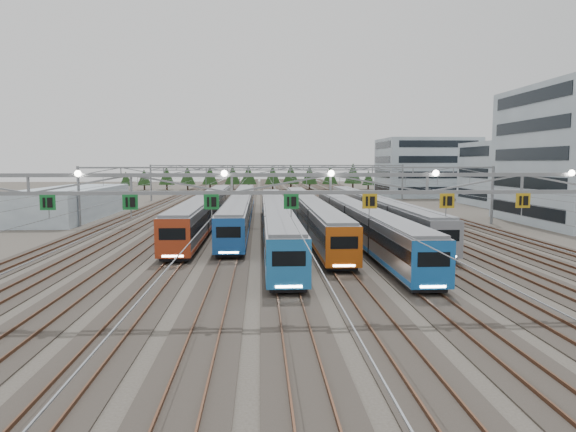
{
  "coord_description": "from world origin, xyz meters",
  "views": [
    {
      "loc": [
        -3.99,
        -29.04,
        8.52
      ],
      "look_at": [
        -1.42,
        18.63,
        3.5
      ],
      "focal_mm": 32.0,
      "sensor_mm": 36.0,
      "label": 1
    }
  ],
  "objects": [
    {
      "name": "ground",
      "position": [
        0.0,
        0.0,
        0.0
      ],
      "size": [
        400.0,
        400.0,
        0.0
      ],
      "primitive_type": "plane",
      "color": "#47423A",
      "rests_on": "ground"
    },
    {
      "name": "track_bed",
      "position": [
        0.0,
        100.0,
        1.49
      ],
      "size": [
        54.0,
        260.0,
        5.42
      ],
      "color": "#2D2823",
      "rests_on": "ground"
    },
    {
      "name": "train_a",
      "position": [
        -11.25,
        42.02,
        2.19
      ],
      "size": [
        2.98,
        58.01,
        3.89
      ],
      "color": "black",
      "rests_on": "ground"
    },
    {
      "name": "train_b",
      "position": [
        -6.75,
        44.92,
        2.12
      ],
      "size": [
        2.86,
        60.61,
        3.73
      ],
      "color": "black",
      "rests_on": "ground"
    },
    {
      "name": "train_c",
      "position": [
        -2.25,
        29.71,
        2.12
      ],
      "size": [
        2.87,
        55.03,
        3.74
      ],
      "color": "black",
      "rests_on": "ground"
    },
    {
      "name": "train_d",
      "position": [
        2.25,
        36.86,
        2.1
      ],
      "size": [
        2.84,
        56.75,
        3.7
      ],
      "color": "black",
      "rests_on": "ground"
    },
    {
      "name": "train_e",
      "position": [
        6.75,
        27.3,
        2.08
      ],
      "size": [
        2.81,
        51.1,
        3.66
      ],
      "color": "black",
      "rests_on": "ground"
    },
    {
      "name": "train_f",
      "position": [
        11.25,
        40.26,
        2.11
      ],
      "size": [
        2.85,
        57.16,
        3.71
      ],
      "color": "black",
      "rests_on": "ground"
    },
    {
      "name": "gantry_near",
      "position": [
        -0.05,
        -0.12,
        7.09
      ],
      "size": [
        56.36,
        0.61,
        8.08
      ],
      "color": "gray",
      "rests_on": "ground"
    },
    {
      "name": "gantry_mid",
      "position": [
        0.0,
        40.0,
        6.39
      ],
      "size": [
        56.36,
        0.36,
        8.0
      ],
      "color": "gray",
      "rests_on": "ground"
    },
    {
      "name": "gantry_far",
      "position": [
        0.0,
        85.0,
        6.39
      ],
      "size": [
        56.36,
        0.36,
        8.0
      ],
      "color": "gray",
      "rests_on": "ground"
    },
    {
      "name": "depot_bldg_mid",
      "position": [
        44.63,
        69.63,
        6.22
      ],
      "size": [
        14.0,
        16.0,
        12.44
      ],
      "primitive_type": "cube",
      "color": "#9AABB8",
      "rests_on": "ground"
    },
    {
      "name": "depot_bldg_north",
      "position": [
        37.4,
        97.76,
        7.18
      ],
      "size": [
        22.0,
        18.0,
        14.36
      ],
      "primitive_type": "cube",
      "color": "#9AABB8",
      "rests_on": "ground"
    },
    {
      "name": "west_shed",
      "position": [
        -33.22,
        51.67,
        2.28
      ],
      "size": [
        10.0,
        30.0,
        4.55
      ],
      "primitive_type": "cube",
      "color": "#9AABB8",
      "rests_on": "ground"
    },
    {
      "name": "treeline",
      "position": [
        5.4,
        130.43,
        4.23
      ],
      "size": [
        106.4,
        5.6,
        7.02
      ],
      "color": "#332114",
      "rests_on": "ground"
    }
  ]
}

